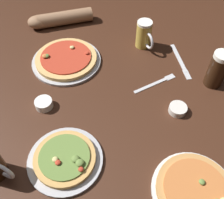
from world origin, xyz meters
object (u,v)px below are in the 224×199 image
object	(u,v)px
beer_mug_amber	(218,69)
diner_arm	(58,19)
ramekin_sauce	(44,104)
beer_mug_dark	(144,35)
pizza_plate_far	(66,59)
ramekin_butter	(178,109)
knife_spare	(180,61)
fork_left	(156,83)
pizza_plate_side	(195,190)
pizza_plate_near	(65,159)

from	to	relation	value
beer_mug_amber	diner_arm	xyz separation A→B (m)	(-0.70, 0.48, -0.05)
ramekin_sauce	beer_mug_dark	bearing A→B (deg)	38.12
pizza_plate_far	ramekin_butter	size ratio (longest dim) A/B	4.51
knife_spare	beer_mug_amber	bearing A→B (deg)	-52.98
pizza_plate_far	fork_left	distance (m)	0.43
pizza_plate_far	ramekin_butter	world-z (taller)	pizza_plate_far
beer_mug_amber	ramekin_butter	bearing A→B (deg)	-142.42
beer_mug_amber	pizza_plate_side	bearing A→B (deg)	-114.24
pizza_plate_near	beer_mug_amber	xyz separation A→B (m)	(0.63, 0.33, 0.06)
pizza_plate_far	beer_mug_amber	size ratio (longest dim) A/B	1.95
beer_mug_amber	ramekin_sauce	distance (m)	0.73
pizza_plate_near	pizza_plate_far	world-z (taller)	same
knife_spare	diner_arm	size ratio (longest dim) A/B	0.71
pizza_plate_near	ramekin_sauce	world-z (taller)	pizza_plate_near
ramekin_butter	pizza_plate_near	bearing A→B (deg)	-156.86
beer_mug_dark	knife_spare	bearing A→B (deg)	-38.55
pizza_plate_side	beer_mug_amber	world-z (taller)	beer_mug_amber
beer_mug_dark	fork_left	world-z (taller)	beer_mug_dark
fork_left	knife_spare	distance (m)	0.19
beer_mug_dark	knife_spare	world-z (taller)	beer_mug_dark
ramekin_sauce	pizza_plate_side	bearing A→B (deg)	-36.85
beer_mug_dark	knife_spare	xyz separation A→B (m)	(0.16, -0.13, -0.06)
beer_mug_dark	beer_mug_amber	bearing A→B (deg)	-45.27
fork_left	diner_arm	distance (m)	0.65
ramekin_butter	beer_mug_dark	bearing A→B (deg)	100.53
pizza_plate_side	ramekin_sauce	bearing A→B (deg)	143.15
beer_mug_amber	diner_arm	bearing A→B (deg)	145.50
knife_spare	diner_arm	world-z (taller)	diner_arm
fork_left	knife_spare	world-z (taller)	same
pizza_plate_far	pizza_plate_side	xyz separation A→B (m)	(0.43, -0.65, 0.00)
ramekin_butter	knife_spare	xyz separation A→B (m)	(0.08, 0.29, -0.01)
ramekin_butter	diner_arm	size ratio (longest dim) A/B	0.21
pizza_plate_far	ramekin_sauce	xyz separation A→B (m)	(-0.08, -0.26, 0.00)
beer_mug_dark	beer_mug_amber	world-z (taller)	beer_mug_amber
ramekin_butter	pizza_plate_side	bearing A→B (deg)	-93.83
pizza_plate_near	knife_spare	bearing A→B (deg)	42.49
pizza_plate_near	beer_mug_amber	world-z (taller)	beer_mug_amber
pizza_plate_far	diner_arm	size ratio (longest dim) A/B	0.93
ramekin_sauce	ramekin_butter	bearing A→B (deg)	-6.32
pizza_plate_far	diner_arm	distance (m)	0.31
pizza_plate_side	ramekin_sauce	world-z (taller)	pizza_plate_side
ramekin_sauce	fork_left	bearing A→B (deg)	11.66
fork_left	pizza_plate_near	bearing A→B (deg)	-137.75
ramekin_sauce	ramekin_butter	xyz separation A→B (m)	(0.53, -0.06, -0.00)
pizza_plate_side	diner_arm	size ratio (longest dim) A/B	0.79
beer_mug_amber	fork_left	world-z (taller)	beer_mug_amber
pizza_plate_side	fork_left	bearing A→B (deg)	94.36
ramekin_butter	fork_left	bearing A→B (deg)	110.40
ramekin_sauce	knife_spare	bearing A→B (deg)	20.47
pizza_plate_side	fork_left	xyz separation A→B (m)	(-0.04, 0.48, -0.01)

